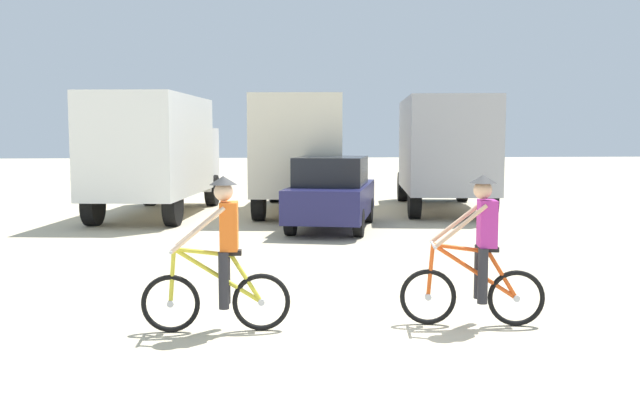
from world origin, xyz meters
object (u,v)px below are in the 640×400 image
(box_truck_white_box, at_px, (157,149))
(box_truck_cream_rv, at_px, (301,149))
(box_truck_grey_hauler, at_px, (443,148))
(sedan_parked, at_px, (332,193))
(cyclist_orange_shirt, at_px, (221,260))
(cyclist_cowboy_hat, at_px, (478,256))

(box_truck_white_box, bearing_deg, box_truck_cream_rv, 9.48)
(box_truck_grey_hauler, bearing_deg, box_truck_white_box, -175.10)
(sedan_parked, relative_size, cyclist_orange_shirt, 2.47)
(box_truck_cream_rv, relative_size, sedan_parked, 1.55)
(sedan_parked, bearing_deg, box_truck_white_box, 145.42)
(cyclist_orange_shirt, relative_size, cyclist_cowboy_hat, 1.00)
(box_truck_grey_hauler, bearing_deg, box_truck_cream_rv, -179.53)
(cyclist_cowboy_hat, bearing_deg, box_truck_white_box, 114.86)
(box_truck_cream_rv, height_order, cyclist_cowboy_hat, box_truck_cream_rv)
(cyclist_orange_shirt, height_order, cyclist_cowboy_hat, same)
(cyclist_orange_shirt, bearing_deg, cyclist_cowboy_hat, -0.27)
(sedan_parked, bearing_deg, cyclist_cowboy_hat, -84.42)
(box_truck_white_box, bearing_deg, box_truck_grey_hauler, 4.90)
(box_truck_grey_hauler, relative_size, cyclist_orange_shirt, 3.85)
(box_truck_grey_hauler, bearing_deg, sedan_parked, -134.05)
(cyclist_orange_shirt, bearing_deg, box_truck_white_box, 101.66)
(box_truck_cream_rv, height_order, sedan_parked, box_truck_cream_rv)
(box_truck_cream_rv, height_order, box_truck_grey_hauler, same)
(box_truck_white_box, height_order, cyclist_cowboy_hat, box_truck_white_box)
(box_truck_white_box, relative_size, box_truck_cream_rv, 1.00)
(box_truck_white_box, distance_m, cyclist_orange_shirt, 12.14)
(box_truck_white_box, height_order, cyclist_orange_shirt, box_truck_white_box)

